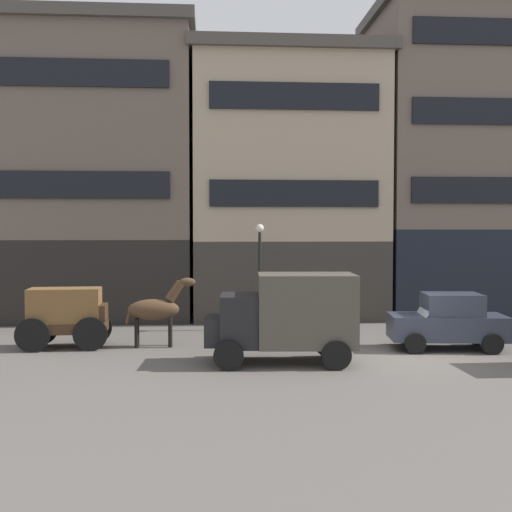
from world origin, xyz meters
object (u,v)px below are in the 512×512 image
object	(u,v)px
delivery_truck_near	(286,315)
streetlamp_curbside	(260,261)
cargo_wagon	(66,313)
draft_horse	(157,309)
sedan_dark	(448,321)

from	to	relation	value
delivery_truck_near	streetlamp_curbside	xyz separation A→B (m)	(-0.30, 6.24, 1.25)
cargo_wagon	draft_horse	size ratio (longest dim) A/B	1.27
draft_horse	sedan_dark	size ratio (longest dim) A/B	0.61
cargo_wagon	delivery_truck_near	distance (m)	7.55
draft_horse	delivery_truck_near	distance (m)	4.96
sedan_dark	draft_horse	bearing A→B (deg)	173.11
draft_horse	delivery_truck_near	world-z (taller)	delivery_truck_near
delivery_truck_near	streetlamp_curbside	distance (m)	6.37
delivery_truck_near	sedan_dark	bearing A→B (deg)	17.62
sedan_dark	streetlamp_curbside	size ratio (longest dim) A/B	0.94
sedan_dark	streetlamp_curbside	bearing A→B (deg)	142.40
streetlamp_curbside	delivery_truck_near	bearing A→B (deg)	-87.25
draft_horse	streetlamp_curbside	size ratio (longest dim) A/B	0.57
streetlamp_curbside	cargo_wagon	bearing A→B (deg)	-153.40
draft_horse	streetlamp_curbside	distance (m)	5.18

